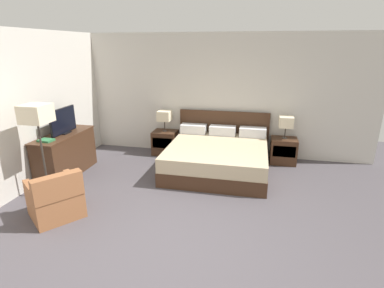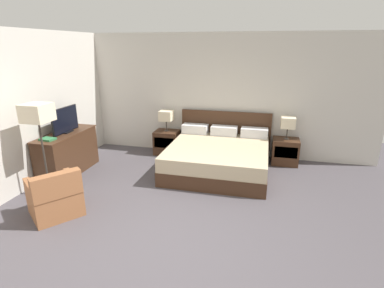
{
  "view_description": "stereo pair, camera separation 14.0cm",
  "coord_description": "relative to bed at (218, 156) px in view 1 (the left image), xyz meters",
  "views": [
    {
      "loc": [
        0.98,
        -3.1,
        2.48
      ],
      "look_at": [
        -0.15,
        2.03,
        0.75
      ],
      "focal_mm": 28.0,
      "sensor_mm": 36.0,
      "label": 1
    },
    {
      "loc": [
        1.11,
        -3.06,
        2.48
      ],
      "look_at": [
        -0.15,
        2.03,
        0.75
      ],
      "focal_mm": 28.0,
      "sensor_mm": 36.0,
      "label": 2
    }
  ],
  "objects": [
    {
      "name": "nightstand_left",
      "position": [
        -1.36,
        0.71,
        -0.02
      ],
      "size": [
        0.56,
        0.46,
        0.56
      ],
      "color": "#422819",
      "rests_on": "ground"
    },
    {
      "name": "nightstand_right",
      "position": [
        1.36,
        0.71,
        -0.02
      ],
      "size": [
        0.56,
        0.46,
        0.56
      ],
      "color": "#422819",
      "rests_on": "ground"
    },
    {
      "name": "dresser",
      "position": [
        -2.93,
        -0.86,
        0.13
      ],
      "size": [
        0.51,
        1.44,
        0.84
      ],
      "color": "#422819",
      "rests_on": "ground"
    },
    {
      "name": "armchair_by_window",
      "position": [
        -2.13,
        -2.32,
        -0.02
      ],
      "size": [
        0.96,
        0.96,
        0.76
      ],
      "color": "#935B38",
      "rests_on": "ground"
    },
    {
      "name": "book_red_cover",
      "position": [
        -2.94,
        -1.34,
        0.56
      ],
      "size": [
        0.27,
        0.21,
        0.04
      ],
      "primitive_type": "cube",
      "rotation": [
        0.0,
        0.0,
        -0.08
      ],
      "color": "#2D7042",
      "rests_on": "dresser"
    },
    {
      "name": "table_lamp_left",
      "position": [
        -1.36,
        0.72,
        0.62
      ],
      "size": [
        0.29,
        0.29,
        0.49
      ],
      "color": "#332D28",
      "rests_on": "nightstand_left"
    },
    {
      "name": "floor_lamp",
      "position": [
        -2.68,
        -1.78,
        1.08
      ],
      "size": [
        0.4,
        0.4,
        1.61
      ],
      "color": "#332D28",
      "rests_on": "ground"
    },
    {
      "name": "wall_back",
      "position": [
        -0.25,
        1.04,
        1.08
      ],
      "size": [
        7.11,
        0.06,
        2.76
      ],
      "primitive_type": "cube",
      "color": "beige",
      "rests_on": "ground"
    },
    {
      "name": "wall_left",
      "position": [
        -3.24,
        -1.14,
        1.08
      ],
      "size": [
        0.06,
        5.49,
        2.76
      ],
      "primitive_type": "cube",
      "color": "beige",
      "rests_on": "ground"
    },
    {
      "name": "table_lamp_right",
      "position": [
        1.36,
        0.72,
        0.62
      ],
      "size": [
        0.29,
        0.29,
        0.49
      ],
      "color": "#332D28",
      "rests_on": "nightstand_right"
    },
    {
      "name": "ground_plane",
      "position": [
        -0.25,
        -2.69,
        -0.3
      ],
      "size": [
        11.08,
        11.08,
        0.0
      ],
      "primitive_type": "plane",
      "color": "#4C474C"
    },
    {
      "name": "tv",
      "position": [
        -2.93,
        -0.81,
        0.78
      ],
      "size": [
        0.18,
        0.75,
        0.5
      ],
      "color": "black",
      "rests_on": "dresser"
    },
    {
      "name": "bed",
      "position": [
        0.0,
        0.0,
        0.0
      ],
      "size": [
        2.07,
        2.05,
        1.05
      ],
      "color": "#422819",
      "rests_on": "ground"
    }
  ]
}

